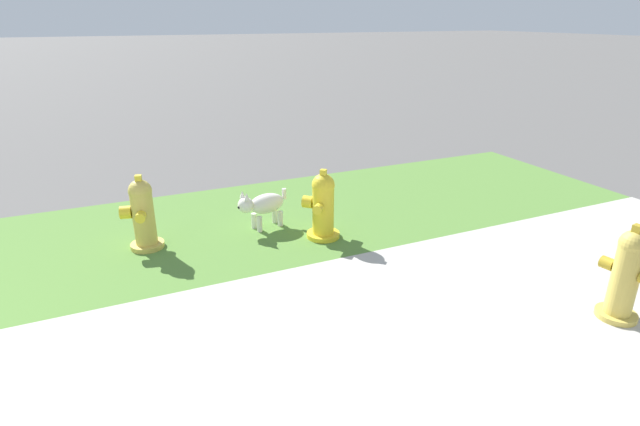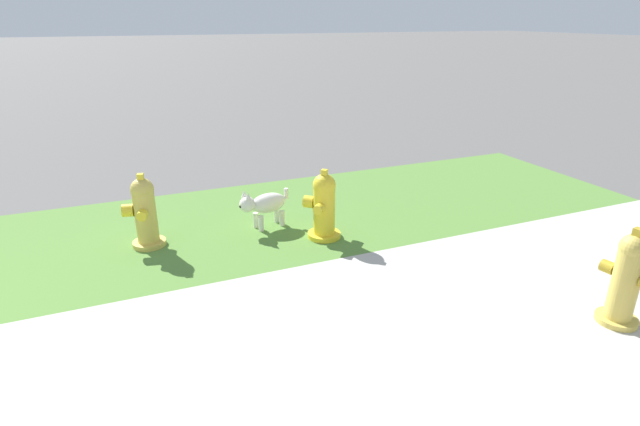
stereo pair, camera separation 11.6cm
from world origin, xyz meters
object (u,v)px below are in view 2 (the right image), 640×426
object	(u,v)px
fire_hydrant_near_corner	(627,279)
fire_hydrant_across_street	(145,212)
fire_hydrant_far_end	(324,206)
small_white_dog	(264,204)

from	to	relation	value
fire_hydrant_near_corner	fire_hydrant_across_street	bearing A→B (deg)	-140.79
fire_hydrant_near_corner	fire_hydrant_far_end	distance (m)	2.57
small_white_dog	fire_hydrant_near_corner	bearing A→B (deg)	112.36
fire_hydrant_far_end	small_white_dog	size ratio (longest dim) A/B	1.26
fire_hydrant_across_street	small_white_dog	size ratio (longest dim) A/B	1.29
fire_hydrant_near_corner	fire_hydrant_far_end	bearing A→B (deg)	-157.28
fire_hydrant_near_corner	fire_hydrant_across_street	size ratio (longest dim) A/B	1.02
fire_hydrant_across_street	fire_hydrant_far_end	bearing A→B (deg)	-92.42
fire_hydrant_far_end	fire_hydrant_near_corner	bearing A→B (deg)	-105.18
fire_hydrant_near_corner	small_white_dog	bearing A→B (deg)	-154.54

